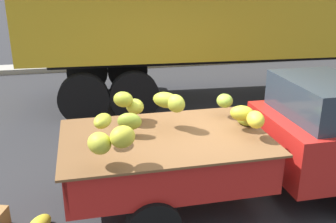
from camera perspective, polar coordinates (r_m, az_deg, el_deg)
name	(u,v)px	position (r m, az deg, el deg)	size (l,w,h in m)	color
ground	(204,193)	(5.91, 5.31, -11.82)	(220.00, 220.00, 0.00)	#28282B
curb_strip	(132,64)	(13.58, -5.25, 6.96)	(80.00, 0.80, 0.16)	gray
pickup_truck	(292,138)	(5.78, 17.68, -3.64)	(4.71, 1.82, 1.70)	#B21E19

